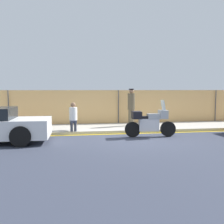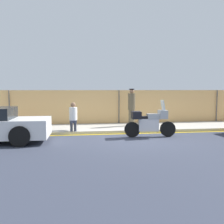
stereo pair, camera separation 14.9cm
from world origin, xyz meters
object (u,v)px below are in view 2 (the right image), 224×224
(person_seated_on_curb, at_px, (73,115))
(officer_standing, at_px, (132,107))
(motorcycle, at_px, (150,122))
(fire_hydrant, at_px, (10,123))

(person_seated_on_curb, bearing_deg, officer_standing, 19.55)
(motorcycle, distance_m, officer_standing, 2.48)
(officer_standing, xyz_separation_m, fire_hydrant, (-5.72, -0.48, -0.64))
(officer_standing, distance_m, fire_hydrant, 5.77)
(person_seated_on_curb, xyz_separation_m, fire_hydrant, (-2.84, 0.54, -0.37))
(officer_standing, bearing_deg, person_seated_on_curb, -160.45)
(officer_standing, xyz_separation_m, person_seated_on_curb, (-2.88, -1.02, -0.27))
(person_seated_on_curb, relative_size, fire_hydrant, 1.96)
(person_seated_on_curb, bearing_deg, fire_hydrant, 169.13)
(fire_hydrant, bearing_deg, officer_standing, 4.77)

